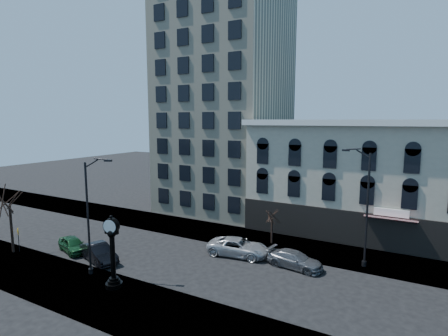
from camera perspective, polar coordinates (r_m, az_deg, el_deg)
The scene contains 15 objects.
ground at distance 32.50m, azimuth -6.73°, elevation -14.75°, with size 160.00×160.00×0.00m, color black.
sidewalk_far at distance 38.83m, azimuth 0.27°, elevation -10.77°, with size 160.00×6.00×0.12m, color #99968B.
sidewalk_near at distance 27.01m, azimuth -17.27°, elevation -19.85°, with size 160.00×6.00×0.12m, color #99968B.
cream_tower at distance 49.75m, azimuth 0.10°, elevation 15.78°, with size 15.90×15.40×42.50m.
victorian_row at distance 41.10m, azimuth 20.67°, elevation -1.70°, with size 22.60×11.19×12.50m.
street_clock at distance 27.68m, azimuth -17.71°, elevation -13.39°, with size 1.25×1.25×5.50m.
street_lamp_near at distance 29.05m, azimuth -20.36°, elevation -2.72°, with size 2.37×1.14×9.61m.
street_lamp_far at distance 31.04m, azimuth 21.22°, elevation -1.24°, with size 2.64×0.66×10.23m.
bare_tree_near at distance 37.83m, azimuth -31.72°, elevation -3.78°, with size 4.23×4.23×7.26m.
bare_tree_far at distance 35.50m, azimuth 7.87°, elevation -7.32°, with size 2.39×2.39×4.10m.
warning_sign at distance 38.53m, azimuth -30.56°, elevation -9.45°, with size 0.71×0.35×2.33m.
car_near_a at distance 36.88m, azimuth -23.45°, elevation -11.40°, with size 1.67×4.14×1.41m, color #143F1E.
car_near_b at distance 33.69m, azimuth -19.76°, elevation -12.91°, with size 1.65×4.73×1.56m, color black.
car_far_a at distance 33.13m, azimuth 2.35°, elevation -12.77°, with size 2.63×5.69×1.58m, color #A5A8AD.
car_far_b at distance 31.21m, azimuth 11.49°, elevation -14.45°, with size 1.96×4.81×1.40m, color #595B60.
Camera 1 is at (17.60, -24.31, 12.46)m, focal length 28.00 mm.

